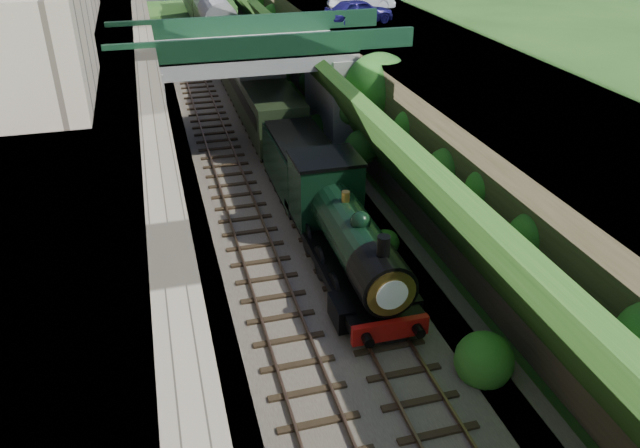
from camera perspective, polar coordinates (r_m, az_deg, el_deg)
The scene contains 16 objects.
trackbed at distance 34.13m, azimuth -4.90°, elevation 4.53°, with size 10.00×90.00×0.20m, color #473F38.
retaining_wall at distance 32.43m, azimuth -14.84°, elevation 8.81°, with size 1.00×90.00×7.00m, color #756B56.
street_plateau_left at distance 32.62m, azimuth -21.01°, elevation 7.96°, with size 6.00×90.00×7.00m, color #262628.
street_plateau_right at distance 35.83m, azimuth 10.22°, elevation 10.57°, with size 8.00×90.00×6.25m, color #262628.
embankment_slope at distance 32.66m, azimuth 4.25°, elevation 8.42°, with size 4.50×90.00×6.36m.
track_left at distance 33.81m, azimuth -8.25°, elevation 4.35°, with size 2.50×90.00×0.20m.
track_right at distance 34.28m, azimuth -2.94°, elevation 4.98°, with size 2.50×90.00×0.20m.
road_bridge at distance 36.63m, azimuth -4.92°, elevation 12.87°, with size 16.00×6.40×7.25m.
building_near at distance 25.49m, azimuth -25.12°, elevation 14.74°, with size 4.00×8.00×4.00m, color gray.
tree at distance 33.04m, azimuth 5.48°, elevation 12.11°, with size 3.60×3.80×6.60m.
car_blue at distance 41.21m, azimuth 3.58°, elevation 18.86°, with size 1.75×4.34×1.48m, color #181355.
car_silver at distance 45.41m, azimuth 3.83°, elevation 19.79°, with size 1.57×4.50×1.48m, color silver.
locomotive at distance 24.54m, azimuth 2.40°, elevation -0.98°, with size 3.10×10.22×3.83m.
tender at distance 31.00m, azimuth -1.74°, elevation 5.11°, with size 2.70×6.00×3.05m.
coach_front at distance 42.48m, azimuth -5.94°, elevation 12.22°, with size 2.90×18.00×3.70m.
coach_middle at distance 60.58m, azimuth -9.25°, elevation 17.02°, with size 2.90×18.00×3.70m.
Camera 1 is at (-5.47, -10.65, 14.08)m, focal length 35.00 mm.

